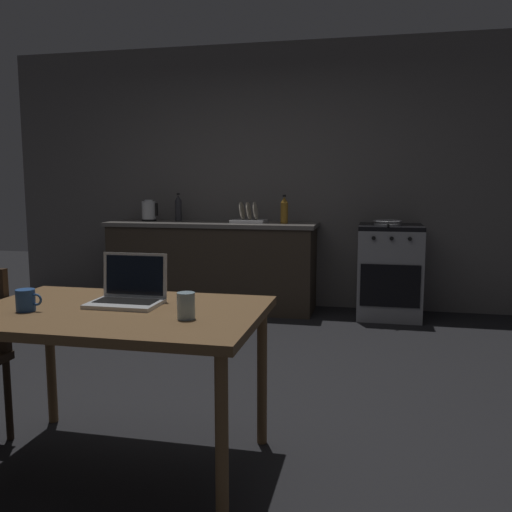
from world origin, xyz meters
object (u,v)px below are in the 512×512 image
Objects in this scene: bottle at (284,210)px; drinking_glass at (186,306)px; electric_kettle at (149,211)px; dish_rack at (249,218)px; stove_oven at (389,271)px; bottle_b at (178,208)px; frying_pan at (388,222)px; coffee_mug at (26,300)px; dining_table at (117,325)px; laptop at (128,294)px.

bottle reaches higher than drinking_glass.
electric_kettle reaches higher than dish_rack.
bottle_b is at bearing 177.84° from stove_oven.
electric_kettle is at bearing 179.36° from frying_pan.
bottle is 1.16m from bottle_b.
stove_oven reaches higher than drinking_glass.
drinking_glass reaches higher than coffee_mug.
electric_kettle reaches higher than frying_pan.
electric_kettle reaches higher than drinking_glass.
bottle is at bearing -178.71° from frying_pan.
coffee_mug is at bearing -178.81° from drinking_glass.
bottle_b is (-2.15, 0.11, 0.11)m from frying_pan.
drinking_glass is at bearing -64.52° from electric_kettle.
bottle reaches higher than frying_pan.
dining_table is 3.41m from frying_pan.
bottle is at bearing 92.09° from drinking_glass.
drinking_glass is 3.61m from bottle_b.
electric_kettle is 3.65m from drinking_glass.
coffee_mug is 0.36× the size of dish_rack.
laptop reaches higher than stove_oven.
bottle is at bearing -177.36° from stove_oven.
bottle is (0.24, 3.03, 0.24)m from laptop.
coffee_mug is (-0.37, -0.11, 0.12)m from dining_table.
electric_kettle is 2.45m from frying_pan.
dish_rack is 1.16× the size of bottle_b.
stove_oven is 2.26m from bottle_b.
coffee_mug is at bearing -163.39° from dining_table.
bottle is at bearing -1.97° from electric_kettle.
bottle_b is at bearing 173.56° from bottle.
electric_kettle is 0.50× the size of frying_pan.
stove_oven is 3.71m from coffee_mug.
bottle is 0.97× the size of bottle_b.
drinking_glass is at bearing -30.87° from laptop.
dining_table is at bearing -74.45° from bottle_b.
stove_oven is at bearing 67.18° from laptop.
laptop is 0.71× the size of frying_pan.
stove_oven is at bearing 74.49° from drinking_glass.
electric_kettle is 1.08m from dish_rack.
laptop is 3.30m from bottle_b.
stove_oven is at bearing -2.16° from bottle_b.
dining_table is 0.39m from drinking_glass.
frying_pan is at bearing 67.55° from laptop.
drinking_glass is 3.33m from dish_rack.
drinking_glass is (0.73, 0.02, 0.01)m from coffee_mug.
electric_kettle is 3.42m from coffee_mug.
frying_pan is 3.66m from coffee_mug.
dish_rack is at bearing 98.46° from drinking_glass.
frying_pan is (1.24, 3.05, 0.13)m from laptop.
bottle_b is (-0.54, 3.39, 0.25)m from coffee_mug.
frying_pan is at bearing -1.15° from dish_rack.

